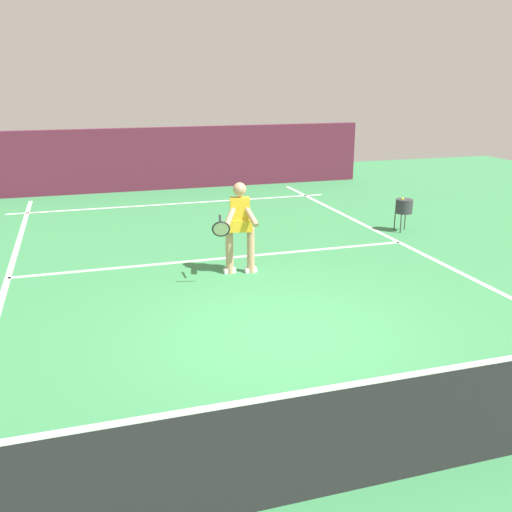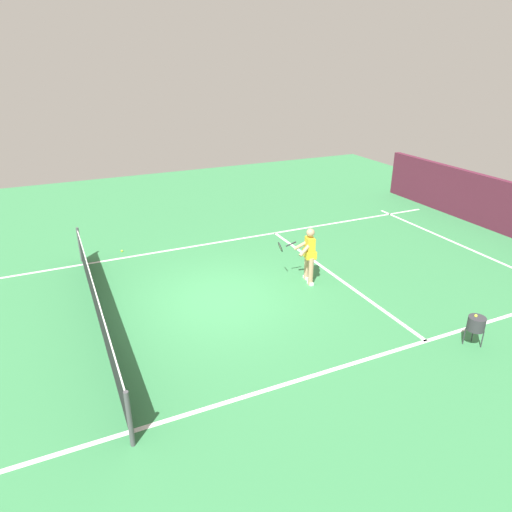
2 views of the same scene
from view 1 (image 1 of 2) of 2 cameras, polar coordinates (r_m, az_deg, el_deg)
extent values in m
plane|color=#38844C|center=(7.61, 3.03, -7.63)|extent=(28.50, 28.50, 0.00)
cube|color=#561E33|center=(17.45, -9.25, 9.42)|extent=(12.34, 0.24, 1.80)
cube|color=white|center=(15.45, -7.89, 5.12)|extent=(8.34, 0.10, 0.01)
cube|color=white|center=(10.67, -3.32, -0.22)|extent=(7.34, 0.10, 0.01)
cube|color=#232326|center=(5.06, 15.23, -15.99)|extent=(7.86, 0.02, 0.94)
cube|color=white|center=(4.81, 15.70, -11.05)|extent=(7.86, 0.02, 0.04)
cylinder|color=tan|center=(9.79, -0.52, 0.56)|extent=(0.13, 0.13, 0.78)
cylinder|color=tan|center=(9.77, -2.62, 0.50)|extent=(0.13, 0.13, 0.78)
cube|color=white|center=(9.89, -0.51, -1.38)|extent=(0.20, 0.10, 0.08)
cube|color=white|center=(9.87, -2.60, -1.44)|extent=(0.20, 0.10, 0.08)
cube|color=gold|center=(9.61, -1.60, 4.25)|extent=(0.35, 0.26, 0.52)
cube|color=gold|center=(9.66, -1.59, 3.09)|extent=(0.45, 0.36, 0.20)
sphere|color=tan|center=(9.53, -1.62, 6.59)|extent=(0.22, 0.22, 0.22)
cylinder|color=tan|center=(9.47, -0.63, 4.19)|extent=(0.20, 0.49, 0.37)
cylinder|color=tan|center=(9.45, -2.45, 4.14)|extent=(0.36, 0.44, 0.37)
cylinder|color=black|center=(9.19, -3.54, 3.49)|extent=(0.09, 0.30, 0.14)
torus|color=black|center=(8.91, -3.45, 2.66)|extent=(0.30, 0.17, 0.28)
cylinder|color=beige|center=(8.91, -3.45, 2.66)|extent=(0.25, 0.14, 0.23)
cylinder|color=#333338|center=(12.82, 14.35, 4.76)|extent=(0.36, 0.36, 0.30)
cylinder|color=#333338|center=(12.73, 14.04, 3.08)|extent=(0.02, 0.02, 0.40)
cylinder|color=#333338|center=(13.07, 14.43, 3.41)|extent=(0.02, 0.02, 0.40)
cylinder|color=#333338|center=(12.94, 13.47, 3.34)|extent=(0.02, 0.02, 0.40)
sphere|color=#D1E533|center=(12.77, 14.21, 5.45)|extent=(0.07, 0.07, 0.07)
camera|label=2|loc=(12.89, 63.30, 19.68)|focal=32.46mm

